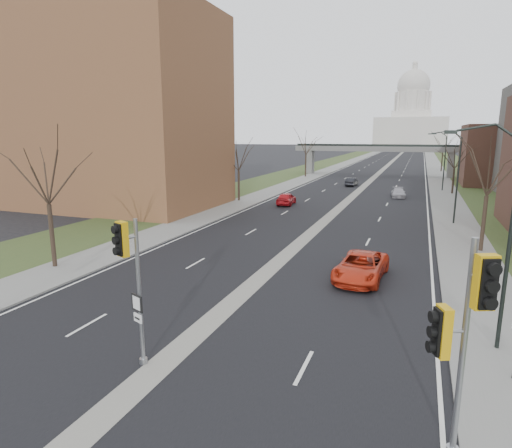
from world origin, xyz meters
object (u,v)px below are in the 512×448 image
Objects in this scene: signal_pole_right at (463,322)px; car_left_far at (352,182)px; car_right_near at (361,267)px; car_right_mid at (398,193)px; car_left_near at (286,199)px; signal_pole_median at (130,267)px.

car_left_far is at bearing 76.71° from signal_pole_right.
car_right_mid is (0.30, 36.20, -0.16)m from car_right_near.
car_right_near is 36.20m from car_right_mid.
car_right_mid is (12.41, 11.54, -0.14)m from car_left_near.
signal_pole_right is 50.31m from car_right_mid.
car_left_near reaches higher than car_right_mid.
signal_pole_median is 1.24× the size of car_left_near.
signal_pole_median is at bearing -112.30° from car_right_near.
signal_pole_right is 14.78m from car_right_near.
car_right_near reaches higher than car_right_mid.
car_right_mid is at bearing 103.78° from signal_pole_median.
car_left_near is at bearing 88.65° from signal_pole_right.
car_left_far is 13.60m from car_right_mid.
signal_pole_right is 1.40× the size of car_right_mid.
car_right_near reaches higher than car_left_near.
signal_pole_right reaches higher than signal_pole_median.
car_right_near is (-4.06, 13.86, -3.14)m from signal_pole_right.
signal_pole_right is 1.46× the size of car_left_far.
car_right_near is at bearing 111.72° from car_left_near.
signal_pole_median is 38.11m from car_left_near.
car_left_far is (4.48, 22.59, -0.08)m from car_left_near.
signal_pole_median is at bearing -103.28° from car_right_mid.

